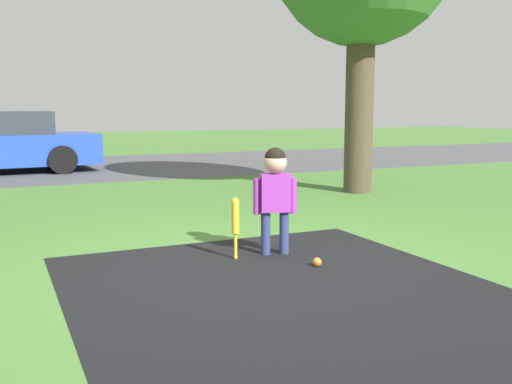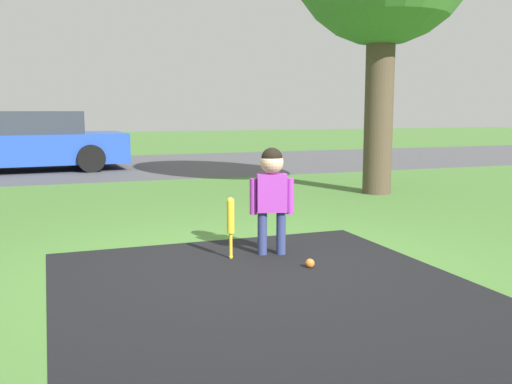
# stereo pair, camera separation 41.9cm
# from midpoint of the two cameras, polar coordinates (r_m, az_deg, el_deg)

# --- Properties ---
(ground_plane) EXTENTS (60.00, 60.00, 0.00)m
(ground_plane) POSITION_cam_midpoint_polar(r_m,az_deg,el_deg) (4.69, -3.05, -7.57)
(ground_plane) COLOR #477533
(street_strip) EXTENTS (40.00, 6.00, 0.01)m
(street_strip) POSITION_cam_midpoint_polar(r_m,az_deg,el_deg) (13.41, -17.54, 2.38)
(street_strip) COLOR #4C4C51
(street_strip) RESTS_ON ground
(child) EXTENTS (0.38, 0.21, 0.95)m
(child) POSITION_cam_midpoint_polar(r_m,az_deg,el_deg) (4.99, -0.48, 0.63)
(child) COLOR navy
(child) RESTS_ON ground
(baseball_bat) EXTENTS (0.06, 0.06, 0.54)m
(baseball_bat) POSITION_cam_midpoint_polar(r_m,az_deg,el_deg) (4.88, -4.54, -2.79)
(baseball_bat) COLOR yellow
(baseball_bat) RESTS_ON ground
(sports_ball) EXTENTS (0.08, 0.08, 0.08)m
(sports_ball) POSITION_cam_midpoint_polar(r_m,az_deg,el_deg) (4.71, 3.59, -7.04)
(sports_ball) COLOR orange
(sports_ball) RESTS_ON ground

